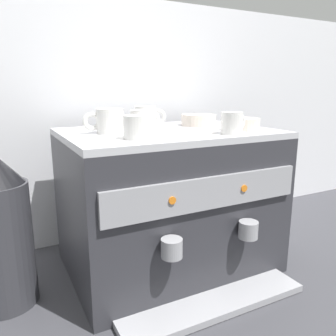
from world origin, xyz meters
TOP-DOWN VIEW (x-y plane):
  - ground_plane at (0.00, 0.00)m, footprint 4.00×4.00m
  - tiled_backsplash_wall at (0.00, 0.34)m, footprint 2.80×0.03m
  - espresso_machine at (0.00, -0.00)m, footprint 0.66×0.58m
  - ceramic_cup_0 at (-0.19, 0.01)m, footprint 0.12×0.08m
  - ceramic_cup_1 at (0.12, -0.17)m, footprint 0.10×0.06m
  - ceramic_cup_2 at (-0.01, 0.14)m, footprint 0.10×0.09m
  - ceramic_cup_3 at (-0.16, -0.13)m, footprint 0.08×0.12m
  - ceramic_cup_4 at (-0.08, 0.02)m, footprint 0.11×0.08m
  - ceramic_bowl_0 at (0.21, -0.10)m, footprint 0.11×0.11m
  - ceramic_bowl_1 at (0.16, 0.07)m, footprint 0.12×0.12m
  - milk_pitcher at (0.43, -0.03)m, footprint 0.08×0.08m

SIDE VIEW (x-z plane):
  - ground_plane at x=0.00m, z-range 0.00..0.00m
  - milk_pitcher at x=0.43m, z-range 0.00..0.15m
  - espresso_machine at x=0.00m, z-range 0.00..0.47m
  - tiled_backsplash_wall at x=0.00m, z-range 0.00..0.94m
  - ceramic_bowl_0 at x=0.21m, z-range 0.47..0.51m
  - ceramic_bowl_1 at x=0.16m, z-range 0.47..0.51m
  - ceramic_cup_3 at x=-0.16m, z-range 0.47..0.53m
  - ceramic_cup_1 at x=0.12m, z-range 0.47..0.53m
  - ceramic_cup_4 at x=-0.08m, z-range 0.47..0.53m
  - ceramic_cup_2 at x=-0.01m, z-range 0.47..0.54m
  - ceramic_cup_0 at x=-0.19m, z-range 0.47..0.54m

